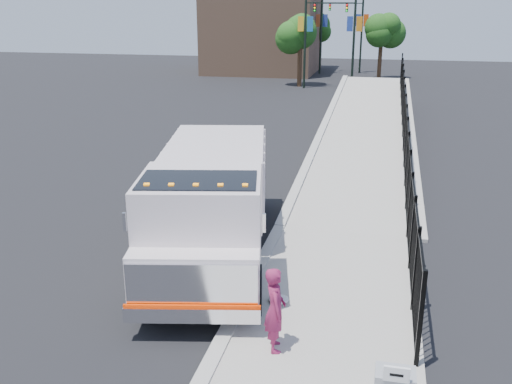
# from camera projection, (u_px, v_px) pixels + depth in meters

# --- Properties ---
(ground) EXTENTS (120.00, 120.00, 0.00)m
(ground) POSITION_uv_depth(u_px,v_px,m) (247.00, 296.00, 12.65)
(ground) COLOR black
(ground) RESTS_ON ground
(sidewalk) EXTENTS (3.55, 12.00, 0.12)m
(sidewalk) POSITION_uv_depth(u_px,v_px,m) (323.00, 356.00, 10.38)
(sidewalk) COLOR #9E998E
(sidewalk) RESTS_ON ground
(curb) EXTENTS (0.30, 12.00, 0.16)m
(curb) POSITION_uv_depth(u_px,v_px,m) (222.00, 342.00, 10.78)
(curb) COLOR #ADAAA3
(curb) RESTS_ON ground
(ramp) EXTENTS (3.95, 24.06, 3.19)m
(ramp) POSITION_uv_depth(u_px,v_px,m) (370.00, 141.00, 27.03)
(ramp) COLOR #9E998E
(ramp) RESTS_ON ground
(iron_fence) EXTENTS (0.10, 28.00, 1.80)m
(iron_fence) POSITION_uv_depth(u_px,v_px,m) (404.00, 143.00, 22.74)
(iron_fence) COLOR black
(iron_fence) RESTS_ON ground
(truck) EXTENTS (4.21, 8.56, 2.81)m
(truck) POSITION_uv_depth(u_px,v_px,m) (210.00, 198.00, 14.16)
(truck) COLOR black
(truck) RESTS_ON ground
(worker) EXTENTS (0.54, 0.68, 1.62)m
(worker) POSITION_uv_depth(u_px,v_px,m) (275.00, 309.00, 10.27)
(worker) COLOR #891F49
(worker) RESTS_ON sidewalk
(arrow_sign) EXTENTS (0.35, 0.04, 0.22)m
(arrow_sign) POSITION_uv_depth(u_px,v_px,m) (397.00, 374.00, 7.57)
(arrow_sign) COLOR white
(arrow_sign) RESTS_ON utility_cabinet
(debris) EXTENTS (0.43, 0.43, 0.11)m
(debris) POSITION_uv_depth(u_px,v_px,m) (279.00, 299.00, 12.16)
(debris) COLOR silver
(debris) RESTS_ON sidewalk
(light_pole_0) EXTENTS (3.78, 0.22, 8.00)m
(light_pole_0) POSITION_uv_depth(u_px,v_px,m) (309.00, 30.00, 42.92)
(light_pole_0) COLOR black
(light_pole_0) RESTS_ON ground
(light_pole_1) EXTENTS (3.78, 0.22, 8.00)m
(light_pole_1) POSITION_uv_depth(u_px,v_px,m) (350.00, 30.00, 43.04)
(light_pole_1) COLOR black
(light_pole_1) RESTS_ON ground
(light_pole_2) EXTENTS (3.78, 0.22, 8.00)m
(light_pole_2) POSITION_uv_depth(u_px,v_px,m) (324.00, 25.00, 52.19)
(light_pole_2) COLOR black
(light_pole_2) RESTS_ON ground
(light_pole_3) EXTENTS (3.78, 0.22, 8.00)m
(light_pole_3) POSITION_uv_depth(u_px,v_px,m) (359.00, 25.00, 53.06)
(light_pole_3) COLOR black
(light_pole_3) RESTS_ON ground
(tree_0) EXTENTS (2.70, 2.70, 5.35)m
(tree_0) POSITION_uv_depth(u_px,v_px,m) (300.00, 35.00, 44.07)
(tree_0) COLOR #382314
(tree_0) RESTS_ON ground
(tree_1) EXTENTS (2.33, 2.33, 5.16)m
(tree_1) POSITION_uv_depth(u_px,v_px,m) (382.00, 32.00, 48.77)
(tree_1) COLOR #382314
(tree_1) RESTS_ON ground
(tree_2) EXTENTS (2.43, 2.43, 5.22)m
(tree_2) POSITION_uv_depth(u_px,v_px,m) (318.00, 28.00, 56.92)
(tree_2) COLOR #382314
(tree_2) RESTS_ON ground
(building) EXTENTS (10.00, 10.00, 8.00)m
(building) POSITION_uv_depth(u_px,v_px,m) (264.00, 29.00, 54.06)
(building) COLOR #8C664C
(building) RESTS_ON ground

